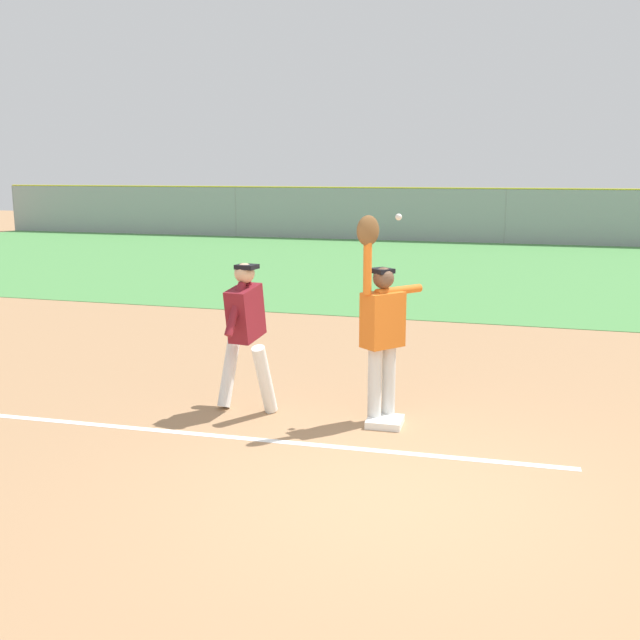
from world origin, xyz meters
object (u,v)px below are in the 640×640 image
fielder (381,323)px  baseball (399,217)px  parked_car_white (616,221)px  parked_car_tan (348,216)px  runner (246,326)px  parked_car_black (473,217)px  first_base (385,422)px

fielder → baseball: fielder is taller
fielder → parked_car_white: fielder is taller
parked_car_tan → parked_car_white: (11.49, -0.46, 0.00)m
fielder → parked_car_white: (4.75, 25.08, -0.45)m
runner → parked_car_tan: (-5.19, 25.60, -0.32)m
baseball → parked_car_black: baseball is taller
first_base → fielder: bearing=126.4°
parked_car_black → parked_car_tan: bearing=177.3°
first_base → parked_car_black: 26.07m
first_base → baseball: bearing=87.4°
baseball → parked_car_black: bearing=92.7°
fielder → baseball: size_ratio=30.81×
fielder → parked_car_tan: 26.42m
parked_car_black → runner: bearing=-97.6°
runner → baseball: 2.11m
first_base → baseball: size_ratio=5.14×
parked_car_tan → baseball: bearing=-68.0°
runner → parked_car_tan: runner is taller
first_base → parked_car_white: 25.63m
runner → baseball: baseball is taller
parked_car_tan → parked_car_white: size_ratio=1.03×
first_base → parked_car_white: size_ratio=0.09×
fielder → runner: bearing=40.6°
parked_car_black → first_base: bearing=-94.0°
parked_car_black → parked_car_white: same height
runner → parked_car_white: (6.30, 25.13, -0.32)m
baseball → parked_car_tan: 26.15m
runner → baseball: (1.66, 0.41, 1.24)m
first_base → runner: 1.89m
fielder → parked_car_tan: fielder is taller
parked_car_tan → parked_car_black: size_ratio=1.00×
runner → fielder: bearing=9.8°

